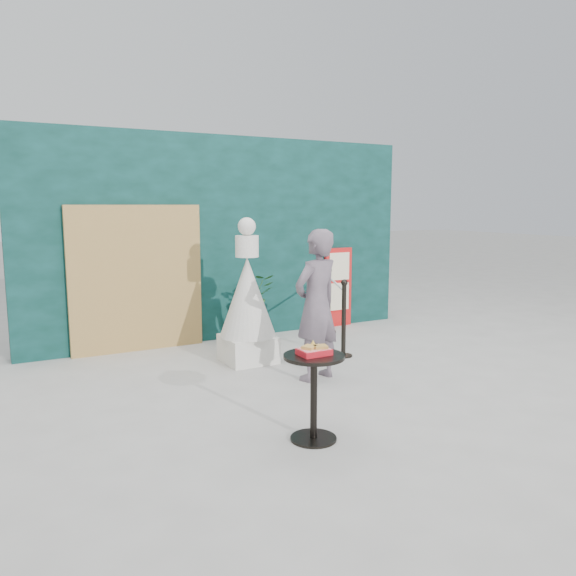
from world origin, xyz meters
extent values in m
plane|color=#ADAAA5|center=(0.00, 0.00, 0.00)|extent=(60.00, 60.00, 0.00)
cube|color=black|center=(0.00, 3.15, 1.50)|extent=(6.00, 0.30, 3.00)
cube|color=tan|center=(-1.40, 2.94, 1.00)|extent=(1.80, 0.08, 2.00)
imported|color=slate|center=(0.07, 0.66, 0.87)|extent=(0.72, 0.57, 1.73)
cube|color=red|center=(1.90, 2.96, 0.65)|extent=(0.50, 0.06, 1.30)
cube|color=beige|center=(1.90, 2.92, 1.00)|extent=(0.38, 0.02, 0.45)
cube|color=beige|center=(1.90, 2.92, 0.50)|extent=(0.38, 0.02, 0.45)
cube|color=red|center=(1.90, 2.92, 0.15)|extent=(0.38, 0.02, 0.18)
cube|color=silver|center=(-0.31, 1.70, 0.17)|extent=(0.62, 0.62, 0.34)
cone|color=beige|center=(-0.31, 1.70, 0.84)|extent=(0.72, 0.72, 1.01)
cylinder|color=white|center=(-0.31, 1.70, 1.49)|extent=(0.29, 0.29, 0.27)
sphere|color=white|center=(-0.31, 1.70, 1.73)|extent=(0.23, 0.23, 0.23)
cylinder|color=black|center=(-0.84, -0.79, 0.01)|extent=(0.40, 0.40, 0.02)
cylinder|color=black|center=(-0.84, -0.79, 0.36)|extent=(0.06, 0.06, 0.72)
cylinder|color=black|center=(-0.84, -0.79, 0.73)|extent=(0.52, 0.52, 0.03)
cube|color=red|center=(-0.84, -0.79, 0.78)|extent=(0.26, 0.19, 0.05)
cube|color=red|center=(-0.84, -0.79, 0.80)|extent=(0.24, 0.17, 0.00)
cube|color=#E4BB53|center=(-0.88, -0.78, 0.82)|extent=(0.15, 0.14, 0.02)
cube|color=gold|center=(-0.79, -0.81, 0.82)|extent=(0.13, 0.13, 0.02)
cone|color=gold|center=(-0.82, -0.74, 0.83)|extent=(0.06, 0.06, 0.06)
cylinder|color=brown|center=(0.22, 2.67, 0.15)|extent=(0.36, 0.36, 0.30)
cylinder|color=brown|center=(0.22, 2.67, 0.32)|extent=(0.40, 0.40, 0.05)
imported|color=#245123|center=(0.22, 2.67, 0.68)|extent=(0.59, 0.51, 0.66)
cylinder|color=black|center=(0.90, 1.32, 0.01)|extent=(0.24, 0.24, 0.02)
cylinder|color=black|center=(0.90, 1.32, 0.48)|extent=(0.06, 0.06, 0.96)
sphere|color=black|center=(0.90, 1.32, 0.99)|extent=(0.09, 0.09, 0.09)
cylinder|color=black|center=(1.50, 2.62, 0.01)|extent=(0.24, 0.24, 0.02)
cylinder|color=black|center=(1.50, 2.62, 0.48)|extent=(0.06, 0.06, 0.96)
sphere|color=black|center=(1.50, 2.62, 0.99)|extent=(0.09, 0.09, 0.09)
cylinder|color=silver|center=(1.20, 1.97, 0.88)|extent=(0.63, 1.31, 0.03)
camera|label=1|loc=(-3.22, -4.70, 2.00)|focal=35.00mm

